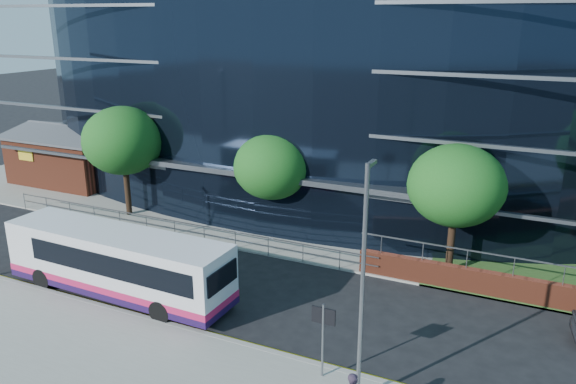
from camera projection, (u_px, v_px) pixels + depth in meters
The scene contains 14 objects.
ground at pixel (234, 328), 22.90m from camera, with size 200.00×200.00×0.00m, color black.
kerb at pixel (221, 339), 22.01m from camera, with size 80.00×0.25×0.16m, color gray.
yellow_line_outer at pixel (224, 338), 22.20m from camera, with size 80.00×0.08×0.01m, color gold.
yellow_line_inner at pixel (226, 336), 22.33m from camera, with size 80.00×0.08×0.01m, color gold.
far_forecourt at pixel (240, 221), 34.81m from camera, with size 50.00×8.00×0.10m, color gray.
glass_office at pixel (330, 77), 40.13m from camera, with size 44.00×23.10×16.00m.
brick_pavilion at pixel (74, 156), 42.88m from camera, with size 8.60×6.66×4.40m.
guard_railings at pixel (174, 225), 31.94m from camera, with size 24.00×0.05×1.10m.
street_sign at pixel (323, 325), 19.06m from camera, with size 0.85×0.09×2.80m.
tree_far_a at pixel (123, 141), 34.48m from camera, with size 4.95×4.95×6.98m.
tree_far_b at pixel (272, 167), 31.06m from camera, with size 4.29×4.29×6.05m.
tree_far_c at pixel (456, 186), 26.48m from camera, with size 4.62×4.62×6.51m.
streetlight_east at pixel (363, 279), 17.26m from camera, with size 0.15×0.77×8.00m.
city_bus at pixel (119, 263), 25.16m from camera, with size 11.27×2.83×3.03m.
Camera 1 is at (10.55, -17.33, 12.19)m, focal length 35.00 mm.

